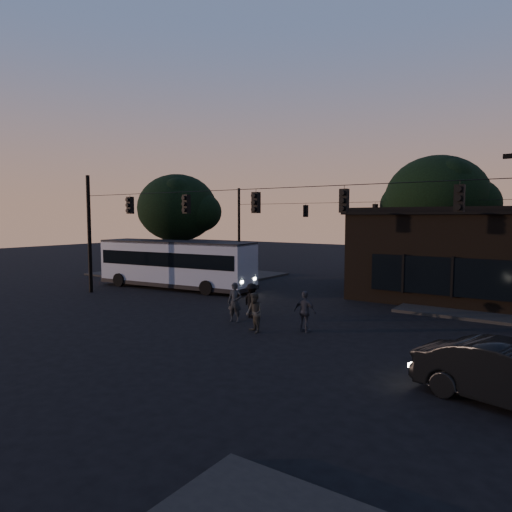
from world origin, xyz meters
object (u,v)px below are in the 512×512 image
Objects in this scene: building at (499,254)px; pedestrian_c at (305,312)px; bus at (176,262)px; pedestrian_a at (235,302)px; pedestrian_b at (254,313)px; pedestrian_d at (252,301)px.

building is 14.40m from pedestrian_c.
pedestrian_a is at bearing -37.01° from bus.
pedestrian_a is (9.34, -5.60, -0.90)m from bus.
pedestrian_a is 2.19m from pedestrian_b.
pedestrian_b is at bearing -117.39° from building.
building is 1.32× the size of bus.
bus reaches higher than pedestrian_d.
building is at bearing -111.88° from pedestrian_c.
pedestrian_c is at bearing -113.53° from building.
pedestrian_b is at bearing 37.73° from pedestrian_c.
bus reaches higher than pedestrian_a.
building is at bearing 16.20° from bus.
pedestrian_b is (-7.44, -14.36, -1.86)m from building.
building is 8.75× the size of pedestrian_c.
building is 15.29m from pedestrian_d.
building is at bearing 37.03° from pedestrian_a.
building reaches higher than pedestrian_b.
building reaches higher than bus.
building is at bearing -107.89° from pedestrian_d.
pedestrian_b is 1.01× the size of pedestrian_d.
pedestrian_b is 0.96× the size of pedestrian_c.
building is at bearing 93.91° from pedestrian_b.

